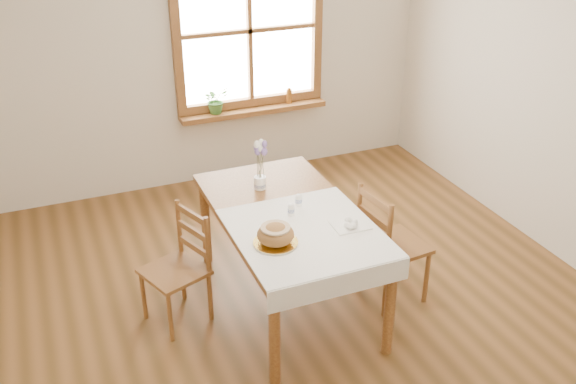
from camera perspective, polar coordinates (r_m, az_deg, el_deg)
name	(u,v)px	position (r m, az deg, el deg)	size (l,w,h in m)	color
ground	(304,326)	(4.53, 1.47, -11.80)	(5.00, 5.00, 0.00)	brown
room_walls	(308,89)	(3.69, 1.79, 9.15)	(4.60, 5.10, 2.65)	beige
window	(249,31)	(6.15, -3.48, 14.13)	(1.46, 0.08, 1.46)	olive
window_sill	(254,110)	(6.31, -3.08, 7.28)	(1.46, 0.20, 0.05)	olive
dining_table	(288,223)	(4.38, 0.00, -2.73)	(0.90, 1.60, 0.75)	olive
table_linen	(306,233)	(4.09, 1.62, -3.62)	(0.91, 0.99, 0.01)	white
chair_left	(174,270)	(4.42, -10.09, -6.84)	(0.38, 0.40, 0.82)	olive
chair_right	(394,243)	(4.62, 9.38, -4.54)	(0.42, 0.44, 0.89)	olive
bread_plate	(276,243)	(3.96, -1.11, -4.53)	(0.27, 0.27, 0.01)	white
bread_loaf	(276,233)	(3.93, -1.12, -3.65)	(0.23, 0.23, 0.13)	brown
egg_napkin	(350,225)	(4.17, 5.52, -2.91)	(0.23, 0.20, 0.01)	white
eggs	(350,221)	(4.16, 5.54, -2.62)	(0.18, 0.16, 0.04)	white
salt_shaker	(291,209)	(4.25, 0.28, -1.55)	(0.05, 0.05, 0.09)	white
pepper_shaker	(299,200)	(4.37, 0.96, -0.68)	(0.05, 0.05, 0.09)	white
flower_vase	(260,184)	(4.61, -2.51, 0.75)	(0.09, 0.09, 0.09)	white
lavender_bouquet	(259,160)	(4.52, -2.56, 2.87)	(0.15, 0.15, 0.28)	#745AA1
potted_plant	(216,103)	(6.16, -6.42, 7.87)	(0.23, 0.26, 0.20)	#3A6B2B
amber_bottle	(289,95)	(6.40, 0.09, 8.60)	(0.06, 0.06, 0.16)	#9D5A1D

